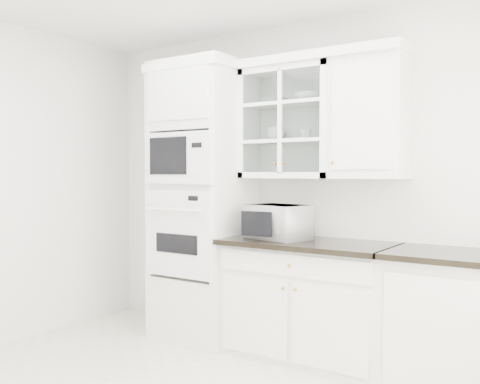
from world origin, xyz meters
The scene contains 12 objects.
room_shell centered at (0.00, 0.43, 1.78)m, with size 4.00×3.50×2.70m.
oven_column centered at (-0.75, 1.42, 1.20)m, with size 0.76×0.68×2.40m.
base_cabinet_run centered at (0.28, 1.45, 0.46)m, with size 1.32×0.67×0.92m.
extra_base_cabinet centered at (1.28, 1.45, 0.46)m, with size 0.72×0.67×0.92m.
upper_cabinet_glass centered at (0.03, 1.58, 1.85)m, with size 0.80×0.33×0.90m.
upper_cabinet_solid centered at (0.71, 1.58, 1.85)m, with size 0.55×0.33×0.90m, color white.
crown_molding centered at (-0.07, 1.56, 2.33)m, with size 2.14×0.38×0.07m, color white.
countertop_microwave centered at (0.04, 1.41, 1.06)m, with size 0.47×0.39×0.27m, color white.
bowl_a centered at (-0.12, 1.58, 2.04)m, with size 0.21×0.21×0.05m, color white.
bowl_b centered at (0.20, 1.57, 2.04)m, with size 0.22×0.22×0.07m, color white.
cup_a centered at (-0.11, 1.60, 1.77)m, with size 0.14×0.14×0.11m, color white.
cup_b centered at (0.17, 1.59, 1.75)m, with size 0.09×0.09×0.09m, color white.
Camera 1 is at (2.15, -2.26, 1.44)m, focal length 40.00 mm.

